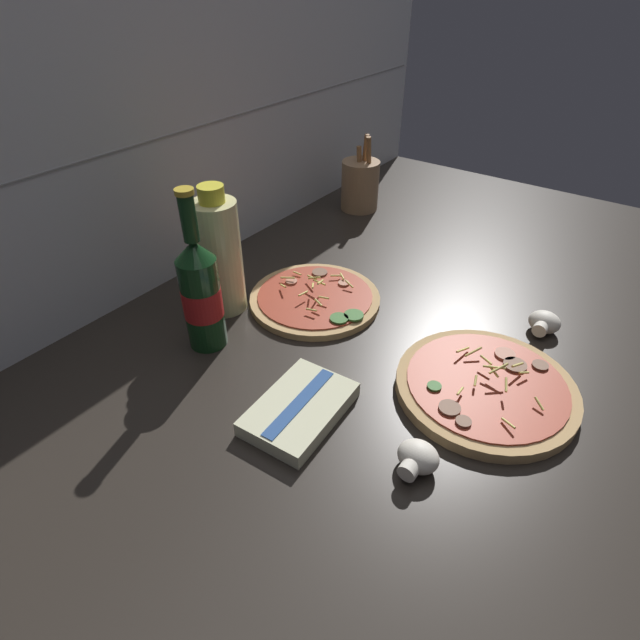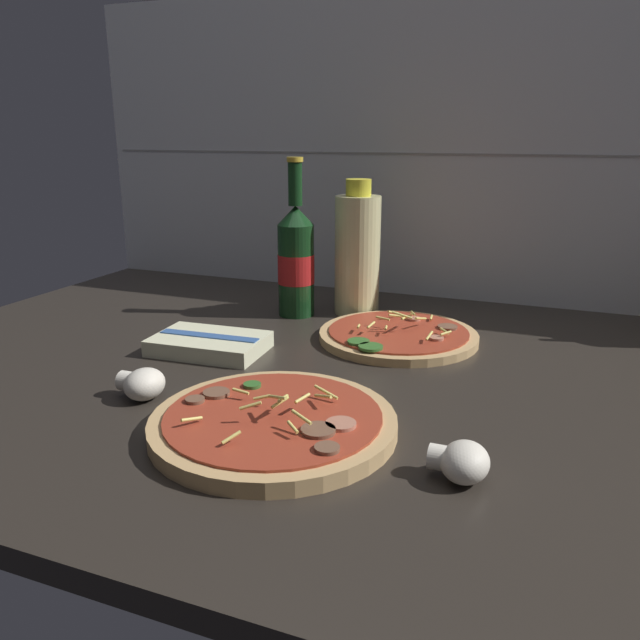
# 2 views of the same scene
# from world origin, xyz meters

# --- Properties ---
(counter_slab) EXTENTS (1.60, 0.90, 0.03)m
(counter_slab) POSITION_xyz_m (0.00, 0.00, 0.01)
(counter_slab) COLOR #28231E
(counter_slab) RESTS_ON ground
(tile_backsplash) EXTENTS (1.60, 0.01, 0.60)m
(tile_backsplash) POSITION_xyz_m (0.00, 0.45, 0.30)
(tile_backsplash) COLOR silver
(tile_backsplash) RESTS_ON ground
(pizza_near) EXTENTS (0.27, 0.27, 0.05)m
(pizza_near) POSITION_xyz_m (-0.10, -0.19, 0.04)
(pizza_near) COLOR tan
(pizza_near) RESTS_ON counter_slab
(pizza_far) EXTENTS (0.25, 0.25, 0.05)m
(pizza_far) POSITION_xyz_m (-0.06, 0.16, 0.03)
(pizza_far) COLOR tan
(pizza_far) RESTS_ON counter_slab
(beer_bottle) EXTENTS (0.06, 0.06, 0.27)m
(beer_bottle) POSITION_xyz_m (-0.26, 0.24, 0.13)
(beer_bottle) COLOR #143819
(beer_bottle) RESTS_ON counter_slab
(oil_bottle) EXTENTS (0.08, 0.08, 0.24)m
(oil_bottle) POSITION_xyz_m (-0.17, 0.29, 0.13)
(oil_bottle) COLOR beige
(oil_bottle) RESTS_ON counter_slab
(mushroom_left) EXTENTS (0.06, 0.06, 0.04)m
(mushroom_left) POSITION_xyz_m (-0.29, -0.17, 0.04)
(mushroom_left) COLOR white
(mushroom_left) RESTS_ON counter_slab
(mushroom_right) EXTENTS (0.06, 0.05, 0.04)m
(mushroom_right) POSITION_xyz_m (0.10, -0.22, 0.04)
(mushroom_right) COLOR white
(mushroom_right) RESTS_ON counter_slab
(utensil_crock) EXTENTS (0.10, 0.10, 0.19)m
(utensil_crock) POSITION_xyz_m (0.37, 0.33, 0.09)
(utensil_crock) COLOR #9E7A56
(utensil_crock) RESTS_ON counter_slab
(dish_towel) EXTENTS (0.17, 0.12, 0.03)m
(dish_towel) POSITION_xyz_m (-0.30, 0.01, 0.04)
(dish_towel) COLOR beige
(dish_towel) RESTS_ON counter_slab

